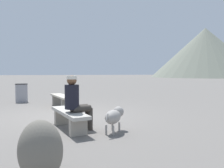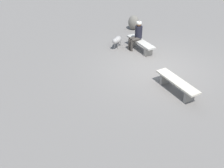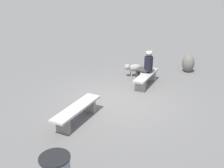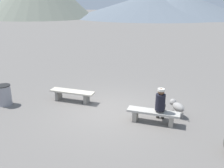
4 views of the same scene
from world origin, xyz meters
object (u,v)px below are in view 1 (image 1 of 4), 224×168
at_px(bench_left, 62,99).
at_px(boulder, 40,151).
at_px(seated_person, 76,99).
at_px(trash_bin, 22,93).
at_px(bench_right, 69,116).
at_px(dog, 114,116).

distance_m(bench_left, boulder, 6.10).
relative_size(bench_left, seated_person, 1.51).
bearing_deg(trash_bin, boulder, 7.48).
bearing_deg(bench_right, trash_bin, -176.48).
bearing_deg(bench_right, bench_left, 167.03).
relative_size(dog, trash_bin, 0.85).
height_order(seated_person, dog, seated_person).
distance_m(dog, trash_bin, 6.67).
relative_size(seated_person, boulder, 1.67).
relative_size(bench_right, dog, 2.58).
xyz_separation_m(bench_right, seated_person, (0.18, 0.13, 0.42)).
bearing_deg(boulder, seated_person, 163.46).
distance_m(bench_right, boulder, 2.59).
bearing_deg(dog, seated_person, 104.71).
height_order(bench_right, dog, dog).
bearing_deg(seated_person, trash_bin, -177.16).
distance_m(bench_left, dog, 4.19).
relative_size(bench_left, boulder, 2.51).
relative_size(bench_left, bench_right, 1.06).
relative_size(bench_right, boulder, 2.37).
bearing_deg(bench_right, boulder, -25.30).
bearing_deg(seated_person, bench_left, 167.66).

